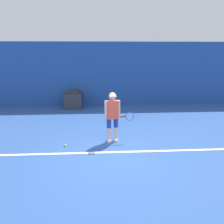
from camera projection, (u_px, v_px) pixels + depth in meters
name	position (u px, v px, depth m)	size (l,w,h in m)	color
ground_plane	(114.00, 158.00, 5.82)	(24.00, 24.00, 0.00)	#2D5193
back_wall	(106.00, 74.00, 10.98)	(24.00, 0.10, 3.17)	#234C99
court_baseline	(113.00, 152.00, 6.12)	(21.60, 0.10, 0.01)	white
tennis_player	(113.00, 115.00, 6.65)	(0.93, 0.31, 1.56)	beige
tennis_ball	(65.00, 145.00, 6.51)	(0.07, 0.07, 0.07)	#D1E533
covered_chair	(73.00, 100.00, 10.73)	(0.83, 0.79, 0.86)	#333338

